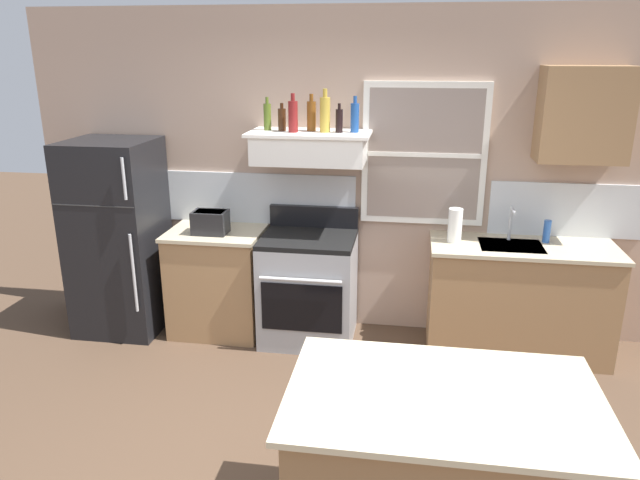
# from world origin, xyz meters

# --- Properties ---
(back_wall) EXTENTS (5.40, 0.11, 2.70)m
(back_wall) POSITION_xyz_m (0.03, 2.23, 1.35)
(back_wall) COLOR tan
(back_wall) RESTS_ON ground_plane
(refrigerator) EXTENTS (0.70, 0.72, 1.66)m
(refrigerator) POSITION_xyz_m (-1.90, 1.84, 0.83)
(refrigerator) COLOR black
(refrigerator) RESTS_ON ground_plane
(counter_left_of_stove) EXTENTS (0.79, 0.63, 0.91)m
(counter_left_of_stove) POSITION_xyz_m (-1.05, 1.90, 0.46)
(counter_left_of_stove) COLOR #9E754C
(counter_left_of_stove) RESTS_ON ground_plane
(toaster) EXTENTS (0.30, 0.20, 0.19)m
(toaster) POSITION_xyz_m (-1.06, 1.82, 1.01)
(toaster) COLOR black
(toaster) RESTS_ON counter_left_of_stove
(stove_range) EXTENTS (0.76, 0.69, 1.09)m
(stove_range) POSITION_xyz_m (-0.25, 1.86, 0.46)
(stove_range) COLOR #9EA0A5
(stove_range) RESTS_ON ground_plane
(range_hood_shelf) EXTENTS (0.96, 0.52, 0.24)m
(range_hood_shelf) POSITION_xyz_m (-0.25, 1.96, 1.62)
(range_hood_shelf) COLOR white
(bottle_olive_oil_square) EXTENTS (0.06, 0.06, 0.26)m
(bottle_olive_oil_square) POSITION_xyz_m (-0.60, 1.99, 1.85)
(bottle_olive_oil_square) COLOR #4C601E
(bottle_olive_oil_square) RESTS_ON range_hood_shelf
(bottle_brown_stout) EXTENTS (0.06, 0.06, 0.22)m
(bottle_brown_stout) POSITION_xyz_m (-0.47, 1.97, 1.84)
(bottle_brown_stout) COLOR #381E0F
(bottle_brown_stout) RESTS_ON range_hood_shelf
(bottle_red_label_wine) EXTENTS (0.07, 0.07, 0.30)m
(bottle_red_label_wine) POSITION_xyz_m (-0.37, 1.90, 1.87)
(bottle_red_label_wine) COLOR maroon
(bottle_red_label_wine) RESTS_ON range_hood_shelf
(bottle_amber_wine) EXTENTS (0.07, 0.07, 0.29)m
(bottle_amber_wine) POSITION_xyz_m (-0.24, 2.00, 1.87)
(bottle_amber_wine) COLOR brown
(bottle_amber_wine) RESTS_ON range_hood_shelf
(bottle_champagne_gold_foil) EXTENTS (0.08, 0.08, 0.33)m
(bottle_champagne_gold_foil) POSITION_xyz_m (-0.13, 1.94, 1.88)
(bottle_champagne_gold_foil) COLOR #B29333
(bottle_champagne_gold_foil) RESTS_ON range_hood_shelf
(bottle_balsamic_dark) EXTENTS (0.06, 0.06, 0.22)m
(bottle_balsamic_dark) POSITION_xyz_m (-0.01, 1.94, 1.84)
(bottle_balsamic_dark) COLOR black
(bottle_balsamic_dark) RESTS_ON range_hood_shelf
(bottle_blue_liqueur) EXTENTS (0.07, 0.07, 0.28)m
(bottle_blue_liqueur) POSITION_xyz_m (0.10, 1.97, 1.86)
(bottle_blue_liqueur) COLOR #1E478C
(bottle_blue_liqueur) RESTS_ON range_hood_shelf
(counter_right_with_sink) EXTENTS (1.43, 0.63, 0.91)m
(counter_right_with_sink) POSITION_xyz_m (1.45, 1.90, 0.46)
(counter_right_with_sink) COLOR #9E754C
(counter_right_with_sink) RESTS_ON ground_plane
(sink_faucet) EXTENTS (0.03, 0.17, 0.28)m
(sink_faucet) POSITION_xyz_m (1.35, 2.00, 1.08)
(sink_faucet) COLOR silver
(sink_faucet) RESTS_ON counter_right_with_sink
(paper_towel_roll) EXTENTS (0.11, 0.11, 0.27)m
(paper_towel_roll) POSITION_xyz_m (0.91, 1.90, 1.04)
(paper_towel_roll) COLOR white
(paper_towel_roll) RESTS_ON counter_right_with_sink
(dish_soap_bottle) EXTENTS (0.06, 0.06, 0.18)m
(dish_soap_bottle) POSITION_xyz_m (1.63, 2.00, 1.00)
(dish_soap_bottle) COLOR blue
(dish_soap_bottle) RESTS_ON counter_right_with_sink
(kitchen_island) EXTENTS (1.40, 0.90, 0.91)m
(kitchen_island) POSITION_xyz_m (0.75, -0.33, 0.46)
(kitchen_island) COLOR #9E754C
(kitchen_island) RESTS_ON ground_plane
(upper_cabinet_right) EXTENTS (0.64, 0.32, 0.70)m
(upper_cabinet_right) POSITION_xyz_m (1.80, 2.04, 1.90)
(upper_cabinet_right) COLOR #9E754C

